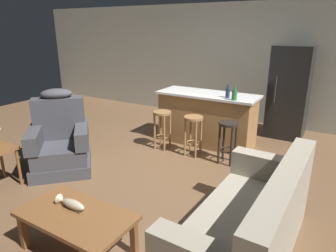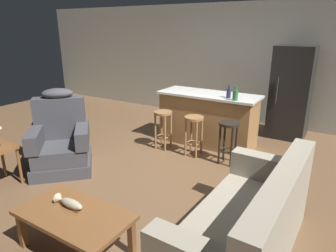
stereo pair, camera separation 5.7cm
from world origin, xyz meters
name	(u,v)px [view 2 (the right image)]	position (x,y,z in m)	size (l,w,h in m)	color
ground_plane	(169,171)	(0.00, 0.00, 0.00)	(12.00, 12.00, 0.00)	brown
back_wall	(243,64)	(0.00, 3.12, 1.30)	(12.00, 0.05, 2.60)	#B2B2A3
coffee_table	(74,218)	(0.13, -1.93, 0.36)	(1.10, 0.60, 0.42)	brown
fish_figurine	(69,203)	(0.01, -1.88, 0.46)	(0.34, 0.10, 0.10)	#4C3823
couch	(248,227)	(1.55, -1.16, 0.34)	(0.89, 1.92, 0.94)	#9E937F
recliner_near_lamp	(61,142)	(-1.47, -0.75, 0.42)	(1.19, 1.19, 1.20)	#3D3D42
kitchen_island	(208,119)	(0.00, 1.35, 0.48)	(1.80, 0.70, 0.95)	#9E7042
bar_stool_left	(163,123)	(-0.57, 0.72, 0.47)	(0.32, 0.32, 0.68)	olive
bar_stool_middle	(194,129)	(0.04, 0.72, 0.47)	(0.32, 0.32, 0.68)	olive
bar_stool_right	(228,135)	(0.64, 0.72, 0.47)	(0.32, 0.32, 0.68)	black
refrigerator	(291,93)	(1.18, 2.55, 0.88)	(0.70, 0.69, 1.76)	black
bottle_tall_green	(235,95)	(0.58, 1.08, 1.04)	(0.09, 0.09, 0.24)	#2D6B38
bottle_short_amber	(229,93)	(0.42, 1.20, 1.03)	(0.07, 0.07, 0.22)	#23284C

